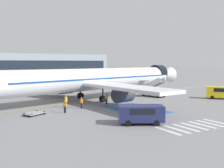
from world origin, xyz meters
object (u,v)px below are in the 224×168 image
Objects in this scene: fuel_tanker at (22,83)px; ground_crew_0 at (81,102)px; airliner at (96,79)px; ground_crew_3 at (65,106)px; service_van_0 at (222,92)px; terminal_building at (6,66)px; service_van_1 at (141,113)px; ground_crew_2 at (107,98)px; baggage_cart at (34,113)px; ground_crew_1 at (66,100)px; boarding_stairs_forward at (153,92)px.

fuel_tanker reaches higher than ground_crew_0.
airliner is 28.29× the size of ground_crew_3.
service_van_0 is 0.06× the size of terminal_building.
service_van_1 is 3.00× the size of ground_crew_2.
ground_crew_2 reaches higher than baggage_cart.
fuel_tanker reaches higher than ground_crew_1.
boarding_stairs_forward is 0.59× the size of fuel_tanker.
ground_crew_2 is (7.09, -26.79, -0.79)m from fuel_tanker.
service_van_1 is at bearing -14.90° from ground_crew_3.
fuel_tanker is 1.73× the size of service_van_0.
ground_crew_2 is (-12.13, -3.42, 0.02)m from boarding_stairs_forward.
terminal_building is at bearing 136.00° from ground_crew_3.
service_van_0 reaches higher than ground_crew_3.
service_van_1 is 13.49m from baggage_cart.
terminal_building is (3.47, 75.69, 3.95)m from ground_crew_1.
ground_crew_0 is at bearing -54.14° from airliner.
service_van_0 is 25.84m from ground_crew_0.
airliner is 25.01× the size of ground_crew_1.
ground_crew_1 is (-3.22, 13.59, -0.14)m from service_van_1.
airliner reaches higher than fuel_tanker.
airliner reaches higher than service_van_0.
airliner is 15.20m from baggage_cart.
ground_crew_0 is 0.02× the size of terminal_building.
ground_crew_3 is at bearing -175.42° from boarding_stairs_forward.
boarding_stairs_forward is 3.43× the size of ground_crew_0.
terminal_building is at bearing 169.18° from airliner.
service_van_0 is 21.30m from ground_crew_2.
ground_crew_1 reaches higher than baggage_cart.
terminal_building reaches higher than fuel_tanker.
baggage_cart is 0.04× the size of terminal_building.
boarding_stairs_forward reaches higher than ground_crew_1.
service_van_1 is 13.97m from ground_crew_1.
boarding_stairs_forward reaches higher than ground_crew_3.
service_van_0 is 3.19× the size of ground_crew_2.
service_van_1 reaches higher than ground_crew_2.
ground_crew_1 is 3.96m from ground_crew_3.
service_van_1 is 3.18× the size of ground_crew_3.
boarding_stairs_forward is 22.72m from service_van_1.
ground_crew_0 is 1.00× the size of ground_crew_3.
ground_crew_1 is at bearing -88.85° from baggage_cart.
baggage_cart is at bearing 161.00° from fuel_tanker.
airliner is at bearing 116.51° from ground_crew_1.
terminal_building is (8.77, 78.85, 4.75)m from baggage_cart.
baggage_cart is (-4.73, -29.61, -1.52)m from fuel_tanker.
terminal_building is at bearing -14.59° from fuel_tanker.
airliner reaches higher than ground_crew_2.
service_van_1 is (3.78, -40.04, -0.58)m from fuel_tanker.
service_van_0 is 1.06× the size of service_van_1.
service_van_0 is 27.75m from ground_crew_1.
ground_crew_3 is at bearing 136.02° from service_van_0.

